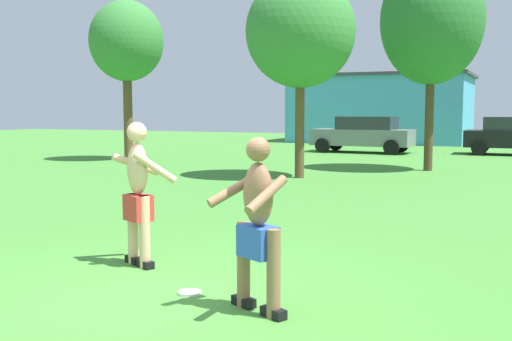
% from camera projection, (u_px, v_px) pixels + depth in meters
% --- Properties ---
extents(ground_plane, '(80.00, 80.00, 0.00)m').
position_uv_depth(ground_plane, '(149.00, 300.00, 6.08)').
color(ground_plane, '#428433').
extents(player_near, '(0.79, 0.72, 1.65)m').
position_uv_depth(player_near, '(258.00, 221.00, 5.64)').
color(player_near, black).
rests_on(player_near, ground_plane).
extents(player_in_red, '(0.84, 0.68, 1.75)m').
position_uv_depth(player_in_red, '(139.00, 190.00, 7.34)').
color(player_in_red, black).
rests_on(player_in_red, ground_plane).
extents(frisbee, '(0.24, 0.24, 0.03)m').
position_uv_depth(frisbee, '(190.00, 293.00, 6.29)').
color(frisbee, white).
rests_on(frisbee, ground_plane).
extents(car_gray_far_end, '(4.36, 2.14, 1.58)m').
position_uv_depth(car_gray_far_end, '(363.00, 134.00, 26.60)').
color(car_gray_far_end, slate).
rests_on(car_gray_far_end, ground_plane).
extents(outbuilding_behind_lot, '(9.96, 7.28, 3.86)m').
position_uv_depth(outbuilding_behind_lot, '(383.00, 108.00, 35.67)').
color(outbuilding_behind_lot, '#4C9ED1').
rests_on(outbuilding_behind_lot, ground_plane).
extents(tree_left_field, '(2.98, 2.98, 5.52)m').
position_uv_depth(tree_left_field, '(300.00, 32.00, 16.52)').
color(tree_left_field, brown).
rests_on(tree_left_field, ground_plane).
extents(tree_right_field, '(2.71, 2.71, 5.85)m').
position_uv_depth(tree_right_field, '(127.00, 42.00, 22.28)').
color(tree_right_field, brown).
rests_on(tree_right_field, ground_plane).
extents(tree_behind_players, '(3.10, 3.10, 6.53)m').
position_uv_depth(tree_behind_players, '(432.00, 21.00, 18.43)').
color(tree_behind_players, '#4C3823').
rests_on(tree_behind_players, ground_plane).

